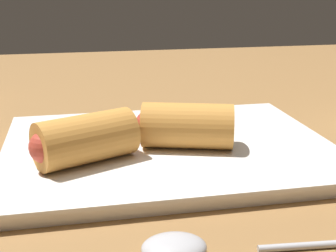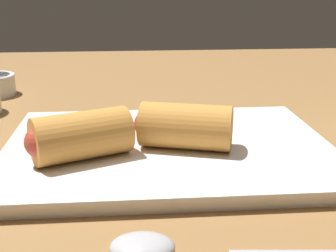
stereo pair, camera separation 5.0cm
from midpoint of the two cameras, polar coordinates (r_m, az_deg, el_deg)
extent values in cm
cube|color=olive|center=(48.52, 1.32, -4.28)|extent=(180.00, 140.00, 2.00)
cube|color=white|center=(46.61, -3.07, -3.13)|extent=(30.68, 23.56, 1.20)
cube|color=white|center=(46.34, -3.09, -2.27)|extent=(31.91, 24.50, 0.30)
cylinder|color=#C68438|center=(44.34, -0.82, -0.02)|extent=(9.49, 6.59, 4.32)
sphere|color=#B23D2D|center=(44.84, -5.48, 0.10)|extent=(2.81, 2.81, 2.81)
cylinder|color=#C68438|center=(41.91, -13.38, -1.58)|extent=(9.63, 7.40, 4.32)
sphere|color=#B23D2D|center=(40.82, -18.13, -2.52)|extent=(2.81, 2.81, 2.81)
ellipsoid|color=#B2B2B7|center=(30.66, -4.07, -14.75)|extent=(4.49, 3.60, 1.46)
camera|label=1|loc=(0.03, -93.13, -1.00)|focal=50.00mm
camera|label=2|loc=(0.03, 86.87, 1.00)|focal=50.00mm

